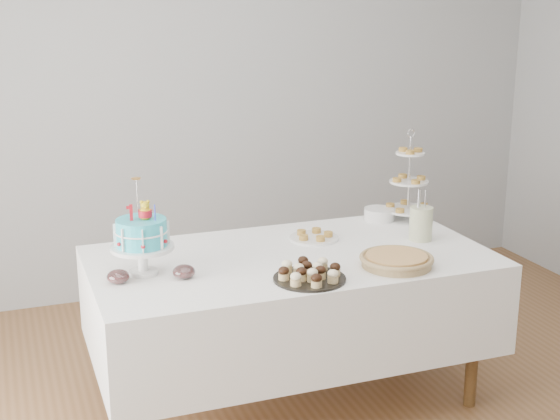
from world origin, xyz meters
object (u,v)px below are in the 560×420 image
object	(u,v)px
jam_bowl_b	(184,272)
utensil_pitcher	(421,222)
cupcake_tray	(310,272)
jam_bowl_a	(118,277)
pastry_plate	(314,236)
tiered_stand	(409,182)
birthday_cake	(142,249)
plate_stack	(379,214)
pie	(396,260)
table	(291,299)

from	to	relation	value
jam_bowl_b	utensil_pitcher	bearing A→B (deg)	5.61
cupcake_tray	jam_bowl_a	bearing A→B (deg)	162.22
pastry_plate	jam_bowl_a	bearing A→B (deg)	-164.99
tiered_stand	jam_bowl_a	size ratio (longest dim) A/B	5.09
birthday_cake	jam_bowl_a	distance (m)	0.17
plate_stack	jam_bowl_b	xyz separation A→B (m)	(-1.24, -0.52, -0.00)
utensil_pitcher	birthday_cake	bearing A→B (deg)	173.96
utensil_pitcher	pie	bearing A→B (deg)	-140.93
pastry_plate	utensil_pitcher	bearing A→B (deg)	-20.99
utensil_pitcher	table	bearing A→B (deg)	173.72
pie	plate_stack	bearing A→B (deg)	68.66
tiered_stand	utensil_pitcher	size ratio (longest dim) A/B	1.93
pie	plate_stack	distance (m)	0.77
table	jam_bowl_a	bearing A→B (deg)	-174.39
pie	plate_stack	xyz separation A→B (m)	(0.28, 0.71, 0.00)
pastry_plate	jam_bowl_b	world-z (taller)	jam_bowl_b
cupcake_tray	plate_stack	size ratio (longest dim) A/B	1.90
jam_bowl_a	cupcake_tray	bearing A→B (deg)	-17.78
plate_stack	birthday_cake	bearing A→B (deg)	-163.74
tiered_stand	pastry_plate	bearing A→B (deg)	-165.64
cupcake_tray	table	bearing A→B (deg)	83.06
plate_stack	utensil_pitcher	distance (m)	0.40
pie	jam_bowl_a	world-z (taller)	jam_bowl_a
plate_stack	jam_bowl_a	xyz separation A→B (m)	(-1.52, -0.48, -0.01)
birthday_cake	pastry_plate	xyz separation A→B (m)	(0.92, 0.21, -0.10)
utensil_pitcher	cupcake_tray	bearing A→B (deg)	-162.18
tiered_stand	jam_bowl_b	size ratio (longest dim) A/B	5.03
table	tiered_stand	size ratio (longest dim) A/B	3.76
tiered_stand	pastry_plate	world-z (taller)	tiered_stand
pastry_plate	utensil_pitcher	world-z (taller)	utensil_pitcher
birthday_cake	tiered_stand	distance (m)	1.60
table	jam_bowl_b	distance (m)	0.62
birthday_cake	utensil_pitcher	bearing A→B (deg)	8.69
cupcake_tray	tiered_stand	bearing A→B (deg)	38.42
plate_stack	jam_bowl_a	size ratio (longest dim) A/B	1.70
jam_bowl_a	jam_bowl_b	bearing A→B (deg)	-8.07
cupcake_tray	pastry_plate	world-z (taller)	cupcake_tray
pastry_plate	table	bearing A→B (deg)	-136.00
birthday_cake	plate_stack	size ratio (longest dim) A/B	2.57
pastry_plate	plate_stack	bearing A→B (deg)	22.91
plate_stack	utensil_pitcher	xyz separation A→B (m)	(0.03, -0.40, 0.06)
plate_stack	jam_bowl_a	world-z (taller)	plate_stack
jam_bowl_b	pie	bearing A→B (deg)	-11.18
table	pastry_plate	distance (m)	0.37
jam_bowl_a	pastry_plate	bearing A→B (deg)	15.01
tiered_stand	jam_bowl_a	distance (m)	1.75
cupcake_tray	tiered_stand	world-z (taller)	tiered_stand
birthday_cake	jam_bowl_b	distance (m)	0.22
birthday_cake	pie	xyz separation A→B (m)	(1.12, -0.30, -0.09)
pastry_plate	birthday_cake	bearing A→B (deg)	-167.40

